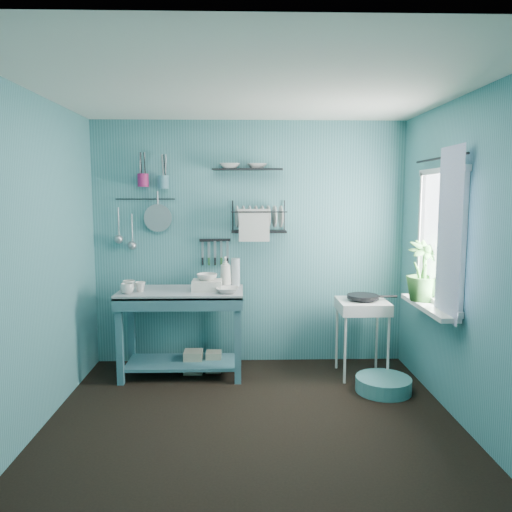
{
  "coord_description": "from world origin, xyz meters",
  "views": [
    {
      "loc": [
        -0.07,
        -3.64,
        1.76
      ],
      "look_at": [
        0.05,
        0.85,
        1.2
      ],
      "focal_mm": 35.0,
      "sensor_mm": 36.0,
      "label": 1
    }
  ],
  "objects_px": {
    "mug_left": "(127,289)",
    "potted_plant": "(423,271)",
    "mug_right": "(129,285)",
    "wash_tub": "(207,285)",
    "utensil_cup_teal": "(163,182)",
    "colander": "(158,218)",
    "storage_tin_large": "(193,362)",
    "soap_bottle": "(226,271)",
    "hotplate_stand": "(362,338)",
    "storage_tin_small": "(214,361)",
    "mug_mid": "(140,287)",
    "frying_pan": "(363,297)",
    "utensil_cup_magenta": "(143,180)",
    "work_counter": "(182,333)",
    "dish_rack": "(259,217)",
    "floor_basin": "(383,385)",
    "water_bottle": "(236,272)"
  },
  "relations": [
    {
      "from": "storage_tin_large",
      "to": "hotplate_stand",
      "type": "bearing_deg",
      "value": -4.21
    },
    {
      "from": "frying_pan",
      "to": "storage_tin_small",
      "type": "relative_size",
      "value": 1.5
    },
    {
      "from": "storage_tin_large",
      "to": "soap_bottle",
      "type": "bearing_deg",
      "value": 25.11
    },
    {
      "from": "wash_tub",
      "to": "colander",
      "type": "xyz_separation_m",
      "value": [
        -0.52,
        0.38,
        0.63
      ]
    },
    {
      "from": "wash_tub",
      "to": "water_bottle",
      "type": "distance_m",
      "value": 0.37
    },
    {
      "from": "mug_left",
      "to": "floor_basin",
      "type": "xyz_separation_m",
      "value": [
        2.33,
        -0.32,
        -0.82
      ]
    },
    {
      "from": "utensil_cup_teal",
      "to": "storage_tin_small",
      "type": "bearing_deg",
      "value": -26.27
    },
    {
      "from": "utensil_cup_magenta",
      "to": "colander",
      "type": "relative_size",
      "value": 0.46
    },
    {
      "from": "dish_rack",
      "to": "storage_tin_large",
      "type": "distance_m",
      "value": 1.59
    },
    {
      "from": "mug_mid",
      "to": "frying_pan",
      "type": "height_order",
      "value": "mug_mid"
    },
    {
      "from": "mug_right",
      "to": "dish_rack",
      "type": "xyz_separation_m",
      "value": [
        1.26,
        0.28,
        0.65
      ]
    },
    {
      "from": "mug_mid",
      "to": "utensil_cup_teal",
      "type": "distance_m",
      "value": 1.08
    },
    {
      "from": "mug_right",
      "to": "utensil_cup_magenta",
      "type": "relative_size",
      "value": 0.95
    },
    {
      "from": "mug_left",
      "to": "potted_plant",
      "type": "distance_m",
      "value": 2.67
    },
    {
      "from": "storage_tin_small",
      "to": "mug_left",
      "type": "bearing_deg",
      "value": -162.9
    },
    {
      "from": "work_counter",
      "to": "wash_tub",
      "type": "bearing_deg",
      "value": 7.03
    },
    {
      "from": "work_counter",
      "to": "storage_tin_large",
      "type": "distance_m",
      "value": 0.33
    },
    {
      "from": "work_counter",
      "to": "frying_pan",
      "type": "distance_m",
      "value": 1.78
    },
    {
      "from": "storage_tin_large",
      "to": "water_bottle",
      "type": "bearing_deg",
      "value": 22.04
    },
    {
      "from": "work_counter",
      "to": "floor_basin",
      "type": "height_order",
      "value": "work_counter"
    },
    {
      "from": "mug_left",
      "to": "utensil_cup_magenta",
      "type": "xyz_separation_m",
      "value": [
        0.08,
        0.49,
        1.01
      ]
    },
    {
      "from": "utensil_cup_magenta",
      "to": "colander",
      "type": "distance_m",
      "value": 0.4
    },
    {
      "from": "mug_left",
      "to": "soap_bottle",
      "type": "height_order",
      "value": "soap_bottle"
    },
    {
      "from": "dish_rack",
      "to": "utensil_cup_teal",
      "type": "bearing_deg",
      "value": 179.59
    },
    {
      "from": "mug_mid",
      "to": "soap_bottle",
      "type": "relative_size",
      "value": 0.33
    },
    {
      "from": "soap_bottle",
      "to": "utensil_cup_magenta",
      "type": "bearing_deg",
      "value": 171.19
    },
    {
      "from": "hotplate_stand",
      "to": "storage_tin_small",
      "type": "bearing_deg",
      "value": 177.56
    },
    {
      "from": "utensil_cup_magenta",
      "to": "floor_basin",
      "type": "bearing_deg",
      "value": -19.8
    },
    {
      "from": "utensil_cup_magenta",
      "to": "storage_tin_small",
      "type": "xyz_separation_m",
      "value": [
        0.7,
        -0.25,
        -1.8
      ]
    },
    {
      "from": "work_counter",
      "to": "dish_rack",
      "type": "relative_size",
      "value": 2.16
    },
    {
      "from": "wash_tub",
      "to": "storage_tin_small",
      "type": "distance_m",
      "value": 0.8
    },
    {
      "from": "colander",
      "to": "mug_left",
      "type": "bearing_deg",
      "value": -112.29
    },
    {
      "from": "frying_pan",
      "to": "wash_tub",
      "type": "bearing_deg",
      "value": 178.05
    },
    {
      "from": "mug_right",
      "to": "hotplate_stand",
      "type": "height_order",
      "value": "mug_right"
    },
    {
      "from": "mug_mid",
      "to": "soap_bottle",
      "type": "bearing_deg",
      "value": 18.0
    },
    {
      "from": "water_bottle",
      "to": "floor_basin",
      "type": "relative_size",
      "value": 0.57
    },
    {
      "from": "mug_right",
      "to": "frying_pan",
      "type": "distance_m",
      "value": 2.25
    },
    {
      "from": "utensil_cup_magenta",
      "to": "potted_plant",
      "type": "distance_m",
      "value": 2.81
    },
    {
      "from": "soap_bottle",
      "to": "potted_plant",
      "type": "distance_m",
      "value": 1.88
    },
    {
      "from": "mug_right",
      "to": "wash_tub",
      "type": "relative_size",
      "value": 0.44
    },
    {
      "from": "wash_tub",
      "to": "utensil_cup_teal",
      "type": "xyz_separation_m",
      "value": [
        -0.45,
        0.35,
        0.99
      ]
    },
    {
      "from": "storage_tin_large",
      "to": "floor_basin",
      "type": "distance_m",
      "value": 1.83
    },
    {
      "from": "mug_mid",
      "to": "storage_tin_large",
      "type": "bearing_deg",
      "value": 12.91
    },
    {
      "from": "work_counter",
      "to": "wash_tub",
      "type": "relative_size",
      "value": 4.24
    },
    {
      "from": "colander",
      "to": "storage_tin_small",
      "type": "xyz_separation_m",
      "value": [
        0.57,
        -0.28,
        -1.42
      ]
    },
    {
      "from": "mug_right",
      "to": "colander",
      "type": "height_order",
      "value": "colander"
    },
    {
      "from": "water_bottle",
      "to": "storage_tin_large",
      "type": "distance_m",
      "value": 0.98
    },
    {
      "from": "mug_left",
      "to": "utensil_cup_magenta",
      "type": "bearing_deg",
      "value": 80.76
    },
    {
      "from": "potted_plant",
      "to": "storage_tin_small",
      "type": "height_order",
      "value": "potted_plant"
    },
    {
      "from": "mug_mid",
      "to": "floor_basin",
      "type": "height_order",
      "value": "mug_mid"
    }
  ]
}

